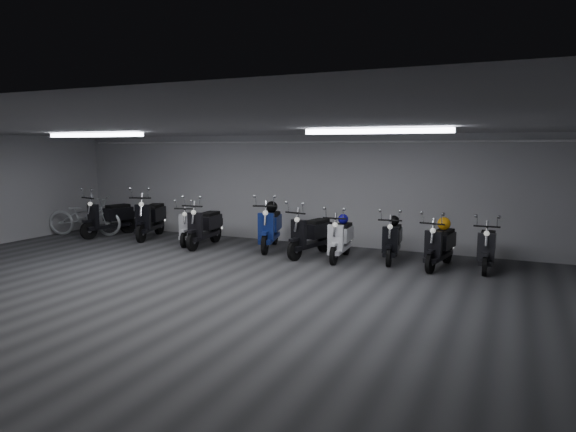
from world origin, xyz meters
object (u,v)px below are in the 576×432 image
at_px(helmet_1, 394,221).
at_px(helmet_3, 343,219).
at_px(scooter_4, 270,221).
at_px(helmet_0, 272,207).
at_px(scooter_5, 310,228).
at_px(scooter_8, 440,239).
at_px(scooter_3, 204,220).
at_px(bicycle, 85,212).
at_px(scooter_2, 191,221).
at_px(scooter_6, 340,232).
at_px(scooter_0, 108,212).
at_px(scooter_9, 487,241).
at_px(helmet_2, 444,224).
at_px(scooter_7, 392,234).
at_px(scooter_1, 150,212).

bearing_deg(helmet_1, helmet_3, -164.41).
relative_size(scooter_4, helmet_0, 6.55).
bearing_deg(scooter_4, scooter_5, -31.61).
xyz_separation_m(scooter_8, helmet_3, (-2.14, 0.14, 0.26)).
height_order(scooter_3, helmet_3, scooter_3).
height_order(scooter_4, bicycle, scooter_4).
bearing_deg(scooter_5, bicycle, -166.40).
distance_m(scooter_2, helmet_3, 4.11).
bearing_deg(scooter_6, scooter_2, 173.12).
bearing_deg(helmet_1, scooter_0, -177.61).
distance_m(scooter_0, bicycle, 0.72).
distance_m(scooter_3, scooter_9, 6.63).
distance_m(scooter_4, scooter_5, 1.25).
xyz_separation_m(scooter_5, helmet_2, (2.91, 0.25, 0.24)).
xyz_separation_m(scooter_6, bicycle, (-7.60, 0.01, 0.06)).
xyz_separation_m(scooter_9, helmet_1, (-1.95, 0.23, 0.27)).
relative_size(scooter_7, helmet_2, 5.97).
relative_size(scooter_8, helmet_1, 7.13).
height_order(scooter_0, scooter_9, scooter_0).
bearing_deg(scooter_7, scooter_6, -170.41).
xyz_separation_m(bicycle, helmet_3, (7.58, 0.22, 0.21)).
xyz_separation_m(scooter_0, scooter_2, (2.78, -0.00, -0.09)).
relative_size(scooter_4, helmet_3, 8.30).
xyz_separation_m(scooter_1, scooter_2, (1.49, -0.21, -0.12)).
relative_size(scooter_6, helmet_3, 7.33).
distance_m(scooter_0, helmet_3, 6.88).
bearing_deg(helmet_0, scooter_7, -6.53).
distance_m(scooter_1, scooter_5, 4.87).
distance_m(scooter_1, helmet_1, 6.67).
xyz_separation_m(scooter_3, helmet_0, (1.59, 0.62, 0.34)).
xyz_separation_m(scooter_4, helmet_2, (4.11, -0.09, 0.20)).
height_order(scooter_0, helmet_2, scooter_0).
bearing_deg(scooter_1, helmet_0, -13.77).
bearing_deg(helmet_2, helmet_1, 168.78).
xyz_separation_m(scooter_7, scooter_8, (1.03, -0.22, 0.01)).
bearing_deg(scooter_2, helmet_2, -15.30).
distance_m(scooter_6, helmet_3, 0.35).
height_order(scooter_8, bicycle, bicycle).
bearing_deg(scooter_5, helmet_2, 18.20).
distance_m(scooter_0, scooter_7, 7.99).
relative_size(bicycle, helmet_3, 9.18).
xyz_separation_m(scooter_1, helmet_3, (5.59, -0.18, 0.15)).
bearing_deg(bicycle, scooter_0, -94.12).
relative_size(scooter_4, scooter_6, 1.13).
height_order(scooter_8, scooter_9, scooter_8).
distance_m(helmet_0, helmet_3, 2.05).
bearing_deg(helmet_2, helmet_3, -177.78).
bearing_deg(scooter_5, scooter_7, 20.82).
height_order(scooter_9, helmet_0, scooter_9).
height_order(scooter_5, scooter_8, scooter_5).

